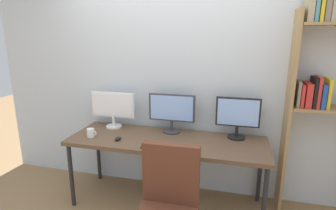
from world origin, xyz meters
name	(u,v)px	position (x,y,z in m)	size (l,w,h in m)	color
wall_back	(176,79)	(0.00, 1.02, 1.30)	(4.42, 0.10, 2.60)	silver
desk	(167,144)	(0.00, 0.60, 0.69)	(2.02, 0.68, 0.74)	brown
bookshelf	(330,80)	(1.48, 0.83, 1.38)	(0.83, 0.28, 2.18)	#9E7A4C
monitor_left	(113,107)	(-0.69, 0.81, 0.98)	(0.51, 0.18, 0.41)	silver
monitor_center	(172,111)	(0.00, 0.81, 0.99)	(0.50, 0.18, 0.43)	#38383D
monitor_right	(238,116)	(0.69, 0.81, 0.98)	(0.44, 0.18, 0.43)	black
keyboard_main	(161,147)	(0.00, 0.37, 0.75)	(0.36, 0.13, 0.02)	black
computer_mouse	(118,138)	(-0.48, 0.46, 0.76)	(0.06, 0.10, 0.03)	black
coffee_mug	(91,133)	(-0.79, 0.46, 0.79)	(0.11, 0.08, 0.09)	white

